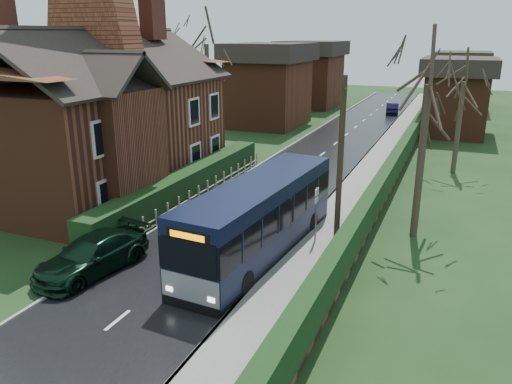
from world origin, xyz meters
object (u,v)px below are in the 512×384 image
at_px(bus_stop_sign, 316,207).
at_px(brick_house, 102,113).
at_px(car_green, 92,255).
at_px(bus, 259,219).
at_px(telegraph_pole, 340,162).
at_px(car_silver, 220,199).

bearing_deg(bus_stop_sign, brick_house, 169.09).
bearing_deg(car_green, bus, 45.43).
xyz_separation_m(bus, telegraph_pole, (2.60, 2.21, 2.02)).
bearing_deg(car_silver, bus_stop_sign, -33.84).
bearing_deg(car_silver, car_green, -112.37).
relative_size(car_green, telegraph_pole, 0.67).
relative_size(bus, car_silver, 2.80).
bearing_deg(telegraph_pole, car_silver, 141.88).
bearing_deg(brick_house, bus_stop_sign, -12.24).
xyz_separation_m(car_silver, bus_stop_sign, (5.50, -2.19, 1.02)).
bearing_deg(car_green, bus_stop_sign, 47.75).
height_order(car_silver, car_green, car_green).
height_order(car_green, telegraph_pole, telegraph_pole).
bearing_deg(telegraph_pole, brick_house, 147.72).
distance_m(bus, car_silver, 5.50).
bearing_deg(car_green, brick_house, 133.61).
relative_size(car_green, bus_stop_sign, 1.89).
distance_m(car_silver, bus_stop_sign, 6.01).
bearing_deg(car_green, telegraph_pole, 46.71).
relative_size(bus, telegraph_pole, 1.45).
bearing_deg(bus, car_green, -138.93).
xyz_separation_m(brick_house, bus_stop_sign, (12.73, -2.76, -2.75)).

